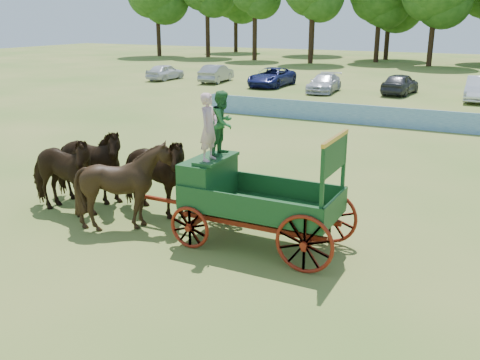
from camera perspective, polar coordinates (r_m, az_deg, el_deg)
name	(u,v)px	position (r m, az deg, el deg)	size (l,w,h in m)	color
ground	(366,295)	(11.67, 13.33, -11.84)	(160.00, 160.00, 0.00)	olive
horse_lead_left	(60,174)	(16.19, -18.64, 0.58)	(1.29, 2.84, 2.40)	black
horse_lead_right	(87,165)	(16.94, -16.03, 1.53)	(1.29, 2.84, 2.40)	black
horse_wheel_left	(127,186)	(14.62, -11.96, -0.60)	(1.94, 2.18, 2.41)	black
horse_wheel_right	(151,175)	(15.45, -9.44, 0.50)	(1.29, 2.84, 2.40)	black
farm_dray	(234,177)	(13.38, -0.62, 0.33)	(6.00, 2.00, 3.81)	maroon
sponsor_banner	(437,121)	(28.66, 20.25, 5.95)	(26.00, 0.08, 1.05)	#1D619F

